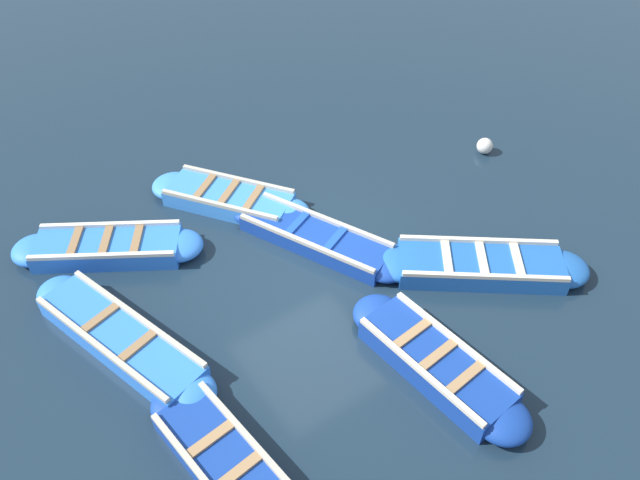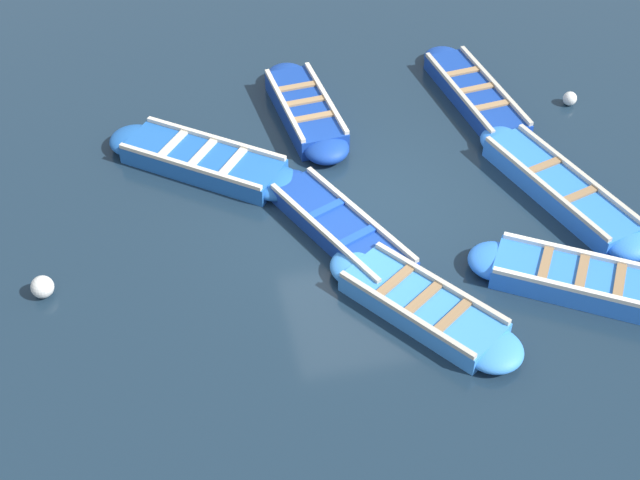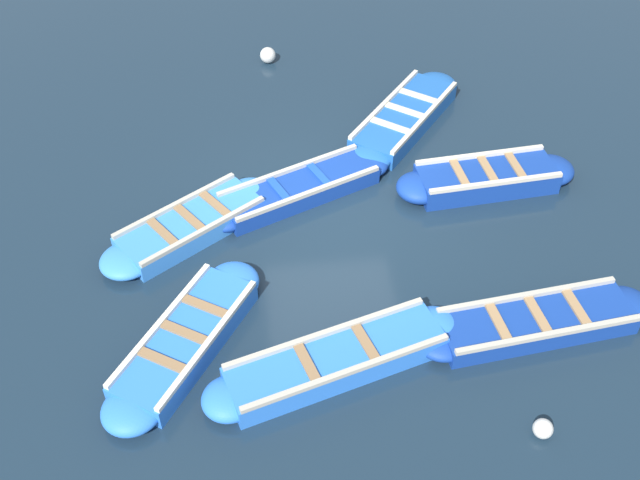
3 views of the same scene
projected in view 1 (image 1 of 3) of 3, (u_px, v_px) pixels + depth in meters
The scene contains 9 objects.
ground_plane at pixel (312, 273), 10.70m from camera, with size 120.00×120.00×0.00m, color #162838.
boat_near_quay at pixel (108, 248), 10.91m from camera, with size 2.45×3.24×0.40m.
boat_outer_right at pixel (316, 238), 11.12m from camera, with size 3.53×2.11×0.36m.
boat_outer_left at pixel (480, 266), 10.59m from camera, with size 2.93×3.42×0.39m.
boat_stern_in at pixel (436, 363), 9.11m from camera, with size 3.28×1.09×0.44m.
boat_alongside at pixel (121, 339), 9.44m from camera, with size 3.85×1.82×0.41m.
boat_broadside at pixel (239, 478), 7.88m from camera, with size 3.67×1.18×0.36m.
boat_tucked at pixel (229, 199), 11.90m from camera, with size 3.13×2.56×0.37m.
buoy_orange_near at pixel (485, 146), 13.17m from camera, with size 0.34×0.34×0.34m, color silver.
Camera 1 is at (6.15, -4.13, 7.75)m, focal length 35.00 mm.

